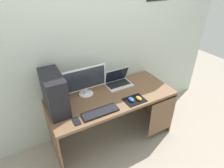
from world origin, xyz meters
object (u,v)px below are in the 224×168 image
at_px(mouse_left, 131,99).
at_px(mouse_right, 139,98).
at_px(keyboard, 100,112).
at_px(pc_tower, 54,93).
at_px(laptop, 118,81).
at_px(cell_phone, 77,121).
at_px(monitor, 85,81).

relative_size(mouse_left, mouse_right, 1.00).
xyz_separation_m(keyboard, mouse_left, (0.43, 0.02, 0.01)).
bearing_deg(keyboard, pc_tower, 143.18).
bearing_deg(laptop, keyboard, -138.14).
bearing_deg(pc_tower, mouse_right, -18.38).
distance_m(mouse_left, mouse_right, 0.10).
bearing_deg(cell_phone, keyboard, 0.91).
height_order(monitor, laptop, monitor).
bearing_deg(mouse_left, keyboard, -177.31).
distance_m(laptop, mouse_right, 0.44).
height_order(laptop, mouse_right, laptop).
xyz_separation_m(laptop, keyboard, (-0.48, -0.43, -0.04)).
height_order(pc_tower, mouse_left, pc_tower).
xyz_separation_m(pc_tower, mouse_left, (0.83, -0.28, -0.20)).
height_order(keyboard, mouse_right, mouse_right).
xyz_separation_m(laptop, cell_phone, (-0.76, -0.43, -0.04)).
bearing_deg(cell_phone, monitor, 56.00).
bearing_deg(laptop, mouse_right, -84.66).
xyz_separation_m(mouse_left, cell_phone, (-0.71, -0.02, -0.02)).
xyz_separation_m(monitor, laptop, (0.48, 0.02, -0.15)).
height_order(laptop, keyboard, laptop).
relative_size(mouse_right, cell_phone, 0.74).
bearing_deg(monitor, cell_phone, -124.00).
relative_size(mouse_left, cell_phone, 0.74).
bearing_deg(laptop, mouse_left, -97.53).
bearing_deg(keyboard, cell_phone, -179.09).
height_order(monitor, mouse_left, monitor).
bearing_deg(laptop, cell_phone, -150.28).
bearing_deg(mouse_left, cell_phone, -178.02).
bearing_deg(pc_tower, cell_phone, -68.29).
height_order(monitor, cell_phone, monitor).
distance_m(monitor, mouse_right, 0.69).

